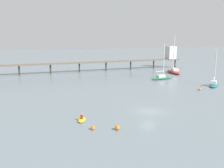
% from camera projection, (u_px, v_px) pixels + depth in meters
% --- Properties ---
extents(ground_plane, '(400.00, 400.00, 0.00)m').
position_uv_depth(ground_plane, '(149.00, 111.00, 40.12)').
color(ground_plane, gray).
extents(pier, '(78.84, 3.35, 8.27)m').
position_uv_depth(pier, '(120.00, 59.00, 88.31)').
color(pier, brown).
rests_on(pier, ground_plane).
extents(sailboat_green, '(7.78, 3.33, 10.04)m').
position_uv_depth(sailboat_green, '(162.00, 77.00, 70.17)').
color(sailboat_green, '#287F4C').
rests_on(sailboat_green, ground_plane).
extents(sailboat_teal, '(6.44, 5.95, 8.94)m').
position_uv_depth(sailboat_teal, '(214.00, 84.00, 60.50)').
color(sailboat_teal, '#1E727A').
rests_on(sailboat_teal, ground_plane).
extents(sailboat_red, '(4.24, 9.47, 12.38)m').
position_uv_depth(sailboat_red, '(174.00, 71.00, 81.36)').
color(sailboat_red, red).
rests_on(sailboat_red, ground_plane).
extents(dinghy_yellow, '(1.86, 2.54, 1.14)m').
position_uv_depth(dinghy_yellow, '(82.00, 119.00, 35.46)').
color(dinghy_yellow, yellow).
rests_on(dinghy_yellow, ground_plane).
extents(mooring_buoy_far, '(0.56, 0.56, 0.56)m').
position_uv_depth(mooring_buoy_far, '(200.00, 89.00, 55.53)').
color(mooring_buoy_far, orange).
rests_on(mooring_buoy_far, ground_plane).
extents(mooring_buoy_mid, '(0.55, 0.55, 0.55)m').
position_uv_depth(mooring_buoy_mid, '(93.00, 128.00, 32.08)').
color(mooring_buoy_mid, orange).
rests_on(mooring_buoy_mid, ground_plane).
extents(mooring_buoy_near, '(0.66, 0.66, 0.66)m').
position_uv_depth(mooring_buoy_near, '(117.00, 128.00, 31.98)').
color(mooring_buoy_near, orange).
rests_on(mooring_buoy_near, ground_plane).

